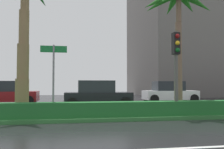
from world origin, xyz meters
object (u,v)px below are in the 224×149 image
at_px(palm_tree_centre_left, 25,2).
at_px(street_name_sign, 54,70).
at_px(traffic_signal_median_right, 176,57).
at_px(car_in_traffic_second, 7,93).
at_px(car_in_traffic_third, 97,94).
at_px(car_in_traffic_fourth, 169,92).
at_px(palm_tree_centre, 179,5).

bearing_deg(palm_tree_centre_left, street_name_sign, -39.37).
distance_m(traffic_signal_median_right, car_in_traffic_second, 12.79).
relative_size(car_in_traffic_third, car_in_traffic_fourth, 1.00).
relative_size(car_in_traffic_second, car_in_traffic_fourth, 1.00).
bearing_deg(car_in_traffic_third, palm_tree_centre, -50.01).
distance_m(street_name_sign, car_in_traffic_fourth, 11.97).
height_order(car_in_traffic_second, car_in_traffic_third, same).
distance_m(street_name_sign, car_in_traffic_second, 9.17).
height_order(palm_tree_centre, car_in_traffic_fourth, palm_tree_centre).
xyz_separation_m(palm_tree_centre, street_name_sign, (-6.03, -0.82, -3.38)).
height_order(palm_tree_centre_left, palm_tree_centre, palm_tree_centre_left).
height_order(street_name_sign, car_in_traffic_third, street_name_sign).
bearing_deg(car_in_traffic_fourth, car_in_traffic_third, -153.91).
bearing_deg(car_in_traffic_second, palm_tree_centre_left, -70.22).
relative_size(traffic_signal_median_right, car_in_traffic_second, 0.85).
bearing_deg(palm_tree_centre, car_in_traffic_second, 143.59).
distance_m(palm_tree_centre_left, palm_tree_centre, 7.46).
height_order(palm_tree_centre_left, street_name_sign, palm_tree_centre_left).
bearing_deg(palm_tree_centre, palm_tree_centre_left, 177.34).
height_order(palm_tree_centre, traffic_signal_median_right, palm_tree_centre).
bearing_deg(traffic_signal_median_right, car_in_traffic_third, 116.87).
relative_size(palm_tree_centre_left, car_in_traffic_second, 1.60).
bearing_deg(traffic_signal_median_right, street_name_sign, 174.56).
relative_size(street_name_sign, car_in_traffic_second, 0.70).
height_order(traffic_signal_median_right, car_in_traffic_second, traffic_signal_median_right).
relative_size(street_name_sign, car_in_traffic_third, 0.70).
relative_size(palm_tree_centre, street_name_sign, 2.16).
xyz_separation_m(palm_tree_centre, car_in_traffic_second, (-9.98, 7.36, -4.64)).
distance_m(car_in_traffic_second, car_in_traffic_fourth, 12.56).
distance_m(traffic_signal_median_right, street_name_sign, 5.32).
xyz_separation_m(street_name_sign, car_in_traffic_second, (-3.95, 8.18, -1.25)).
height_order(street_name_sign, car_in_traffic_fourth, street_name_sign).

